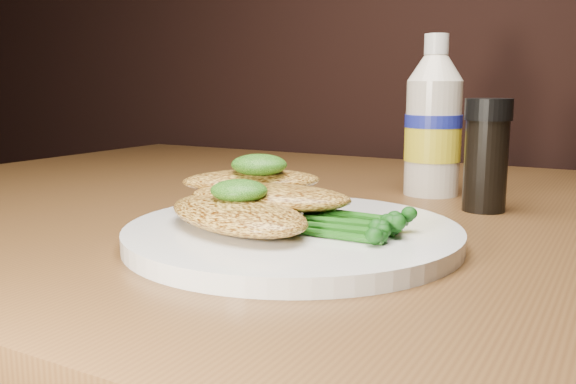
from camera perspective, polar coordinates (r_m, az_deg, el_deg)
The scene contains 9 objects.
plate at distance 0.49m, azimuth 0.45°, elevation -3.90°, with size 0.27×0.27×0.01m, color silver.
chicken_front at distance 0.48m, azimuth -4.76°, elevation -2.03°, with size 0.15×0.08×0.02m, color gold.
chicken_mid at distance 0.50m, azimuth -1.69°, elevation -0.48°, with size 0.14×0.07×0.02m, color gold.
chicken_back at distance 0.54m, azimuth -3.36°, elevation 1.06°, with size 0.12×0.06×0.02m, color gold.
pesto_front at distance 0.48m, azimuth -4.56°, elevation 0.13°, with size 0.05×0.04×0.02m, color black.
pesto_back at distance 0.53m, azimuth -2.70°, elevation 2.54°, with size 0.05×0.04×0.02m, color black.
broccolini_bundle at distance 0.47m, azimuth 5.11°, elevation -2.52°, with size 0.13×0.10×0.02m, color #195412, non-canonical shape.
mayo_bottle at distance 0.71m, azimuth 13.31°, elevation 6.87°, with size 0.06×0.06×0.18m, color beige, non-canonical shape.
pepper_grinder at distance 0.63m, azimuth 17.85°, elevation 3.24°, with size 0.05×0.05×0.11m, color black, non-canonical shape.
Camera 1 is at (0.26, 0.47, 0.88)m, focal length 38.46 mm.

